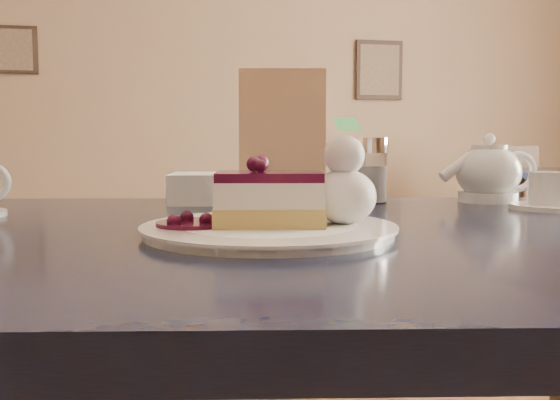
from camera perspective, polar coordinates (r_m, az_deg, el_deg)
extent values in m
cube|color=#937554|center=(5.74, -8.54, 11.02)|extent=(8.00, 0.02, 3.00)
cube|color=black|center=(5.86, -23.75, 12.48)|extent=(0.50, 0.03, 0.40)
cube|color=black|center=(6.07, 9.06, 11.65)|extent=(0.45, 0.03, 0.55)
cube|color=black|center=(0.82, -1.04, -4.17)|extent=(1.45, 1.09, 0.04)
cylinder|color=white|center=(0.77, -1.01, -2.79)|extent=(0.30, 0.30, 0.01)
cube|color=tan|center=(0.76, -1.01, -1.45)|extent=(0.15, 0.11, 0.02)
cube|color=white|center=(0.76, -1.01, 0.61)|extent=(0.14, 0.11, 0.03)
cube|color=black|center=(0.76, -1.01, 2.18)|extent=(0.14, 0.11, 0.01)
ellipsoid|color=white|center=(0.78, 5.88, 0.30)|extent=(0.08, 0.08, 0.07)
cylinder|color=black|center=(0.76, -8.04, -2.18)|extent=(0.09, 0.09, 0.01)
cylinder|color=white|center=(1.15, 23.43, -0.57)|extent=(0.13, 0.13, 0.01)
cylinder|color=white|center=(1.15, 23.49, 0.99)|extent=(0.07, 0.07, 0.05)
ellipsoid|color=white|center=(1.24, 18.51, 2.20)|extent=(0.12, 0.12, 0.10)
cylinder|color=white|center=(1.24, 18.59, 4.85)|extent=(0.07, 0.07, 0.01)
cylinder|color=white|center=(1.20, 15.17, 2.20)|extent=(0.07, 0.02, 0.06)
cube|color=beige|center=(1.12, 0.20, 5.72)|extent=(0.16, 0.06, 0.24)
cylinder|color=white|center=(1.17, 8.25, 2.01)|extent=(0.06, 0.06, 0.09)
cylinder|color=silver|center=(1.16, 8.29, 4.98)|extent=(0.07, 0.07, 0.03)
cube|color=white|center=(1.17, -6.71, 1.09)|extent=(0.15, 0.15, 0.05)
cube|color=black|center=(4.94, 23.60, 2.33)|extent=(1.05, 0.88, 0.04)
cylinder|color=black|center=(4.49, 21.39, -2.52)|extent=(0.04, 0.04, 0.69)
cylinder|color=black|center=(5.02, 17.60, -1.59)|extent=(0.04, 0.04, 0.69)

